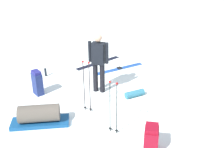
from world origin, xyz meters
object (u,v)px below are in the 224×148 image
at_px(ski_pair_far, 119,69).
at_px(sleeping_mat_rolled, 135,94).
at_px(backpack_large_dark, 37,83).
at_px(gear_sled, 39,116).
at_px(ski_poles_planted_far, 87,84).
at_px(ski_pair_near, 98,63).
at_px(backpack_bright, 151,139).
at_px(ski_poles_planted_near, 113,105).
at_px(thermos_bottle, 46,72).
at_px(skier_standing, 98,60).

bearing_deg(ski_pair_far, sleeping_mat_rolled, -34.86).
relative_size(backpack_large_dark, sleeping_mat_rolled, 1.28).
distance_m(gear_sled, sleeping_mat_rolled, 2.62).
height_order(ski_poles_planted_far, gear_sled, ski_poles_planted_far).
height_order(ski_pair_near, backpack_bright, backpack_bright).
bearing_deg(ski_pair_far, ski_poles_planted_far, -64.80).
relative_size(ski_poles_planted_near, gear_sled, 0.96).
xyz_separation_m(backpack_bright, ski_poles_planted_near, (-0.96, -0.09, 0.42)).
bearing_deg(gear_sled, ski_poles_planted_near, 34.00).
bearing_deg(ski_pair_near, thermos_bottle, -103.48).
distance_m(ski_pair_near, gear_sled, 3.82).
distance_m(skier_standing, ski_pair_near, 2.25).
relative_size(skier_standing, ski_pair_far, 0.98).
height_order(ski_pair_near, backpack_large_dark, backpack_large_dark).
relative_size(ski_pair_far, ski_poles_planted_far, 1.30).
xyz_separation_m(backpack_large_dark, sleeping_mat_rolled, (2.03, 1.75, -0.25)).
bearing_deg(ski_poles_planted_near, backpack_large_dark, -175.62).
bearing_deg(skier_standing, ski_pair_far, 112.04).
relative_size(ski_pair_near, ski_poles_planted_near, 1.44).
height_order(ski_pair_near, ski_pair_far, same).
height_order(skier_standing, ski_poles_planted_far, skier_standing).
distance_m(backpack_bright, gear_sled, 2.61).
distance_m(ski_pair_far, backpack_bright, 4.06).
height_order(backpack_bright, ski_poles_planted_near, ski_poles_planted_near).
xyz_separation_m(skier_standing, ski_poles_planted_near, (1.59, -1.08, -0.26)).
bearing_deg(ski_pair_far, backpack_bright, -38.61).
relative_size(skier_standing, gear_sled, 1.30).
relative_size(backpack_large_dark, thermos_bottle, 2.70).
xyz_separation_m(ski_pair_near, thermos_bottle, (-0.45, -1.88, 0.12)).
bearing_deg(backpack_large_dark, skier_standing, 49.32).
xyz_separation_m(backpack_bright, ski_poles_planted_far, (-2.02, 0.10, 0.46)).
distance_m(ski_poles_planted_near, thermos_bottle, 3.63).
xyz_separation_m(ski_poles_planted_far, sleeping_mat_rolled, (0.41, 1.35, -0.65)).
distance_m(backpack_large_dark, backpack_bright, 3.66).
relative_size(backpack_large_dark, gear_sled, 0.54).
height_order(ski_pair_far, ski_poles_planted_near, ski_poles_planted_near).
height_order(ski_pair_near, thermos_bottle, thermos_bottle).
xyz_separation_m(backpack_bright, thermos_bottle, (-4.49, 0.50, -0.15)).
bearing_deg(backpack_bright, sleeping_mat_rolled, 138.13).
xyz_separation_m(ski_pair_far, backpack_bright, (3.17, -2.53, 0.27)).
bearing_deg(skier_standing, gear_sled, -85.58).
bearing_deg(ski_pair_near, sleeping_mat_rolled, -20.97).
bearing_deg(thermos_bottle, ski_poles_planted_near, -9.54).
bearing_deg(ski_poles_planted_far, ski_pair_near, 131.50).
relative_size(ski_poles_planted_near, sleeping_mat_rolled, 2.28).
bearing_deg(ski_pair_far, gear_sled, -77.68).
bearing_deg(ski_pair_near, ski_pair_far, 9.82).
relative_size(ski_pair_near, ski_poles_planted_far, 1.34).
bearing_deg(ski_pair_near, gear_sled, -64.24).
bearing_deg(backpack_large_dark, ski_poles_planted_near, 4.38).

